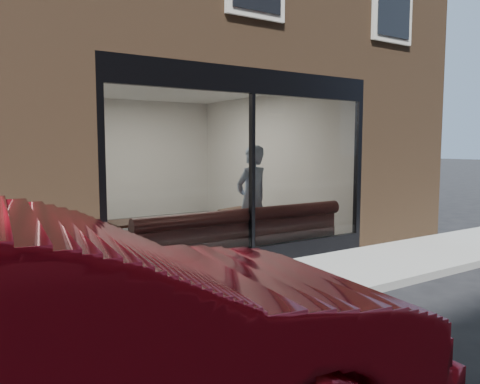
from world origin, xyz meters
TOP-DOWN VIEW (x-y plane):
  - ground at (0.00, 0.00)m, footprint 120.00×120.00m
  - sidewalk_near at (0.00, 1.00)m, footprint 40.00×2.00m
  - kerb_near at (0.00, -0.05)m, footprint 40.00×0.10m
  - host_building_pier_right at (3.75, 8.00)m, footprint 2.50×12.00m
  - host_building_backfill at (0.00, 11.00)m, footprint 5.00×6.00m
  - cafe_floor at (0.00, 5.00)m, footprint 6.00×6.00m
  - cafe_ceiling at (0.00, 5.00)m, footprint 6.00×6.00m
  - cafe_wall_back at (0.00, 7.99)m, footprint 5.00×0.00m
  - cafe_wall_left at (-2.49, 5.00)m, footprint 0.00×6.00m
  - cafe_wall_right at (2.49, 5.00)m, footprint 0.00×6.00m
  - storefront_kick at (0.00, 2.05)m, footprint 5.00×0.10m
  - storefront_header at (0.00, 2.05)m, footprint 5.00×0.10m
  - storefront_mullion at (0.00, 2.05)m, footprint 0.06×0.10m
  - storefront_glass at (0.00, 2.02)m, footprint 4.80×0.00m
  - banquette at (0.00, 2.45)m, footprint 4.00×0.55m
  - person at (0.50, 2.77)m, footprint 0.81×0.62m
  - cafe_table_left at (-1.72, 3.00)m, footprint 0.67×0.67m
  - cafe_table_right at (0.58, 3.21)m, footprint 0.87×0.87m
  - cafe_chair_right at (1.55, 4.46)m, footprint 0.44×0.44m
  - wall_poster at (-2.45, 4.91)m, footprint 0.02×0.61m
  - parked_car at (-4.00, -1.50)m, footprint 5.18×2.22m

SIDE VIEW (x-z plane):
  - ground at x=0.00m, z-range 0.00..0.00m
  - sidewalk_near at x=0.00m, z-range 0.00..0.01m
  - cafe_floor at x=0.00m, z-range 0.02..0.02m
  - kerb_near at x=0.00m, z-range 0.00..0.12m
  - storefront_kick at x=0.00m, z-range 0.00..0.30m
  - banquette at x=0.00m, z-range 0.00..0.45m
  - cafe_chair_right at x=1.55m, z-range 0.22..0.26m
  - cafe_table_left at x=-1.72m, z-range 0.72..0.76m
  - cafe_table_right at x=0.58m, z-range 0.72..0.76m
  - parked_car at x=-4.00m, z-range 0.00..1.66m
  - person at x=0.50m, z-range 0.00..1.98m
  - storefront_mullion at x=0.00m, z-range 0.30..2.80m
  - storefront_glass at x=0.00m, z-range -0.85..3.95m
  - cafe_wall_back at x=0.00m, z-range -0.90..4.10m
  - cafe_wall_left at x=-2.49m, z-range -1.40..4.60m
  - cafe_wall_right at x=2.49m, z-range -1.40..4.60m
  - host_building_pier_right at x=3.75m, z-range 0.00..3.20m
  - host_building_backfill at x=0.00m, z-range 0.00..3.20m
  - wall_poster at x=-2.45m, z-range 1.24..2.05m
  - storefront_header at x=0.00m, z-range 2.80..3.20m
  - cafe_ceiling at x=0.00m, z-range 3.19..3.19m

